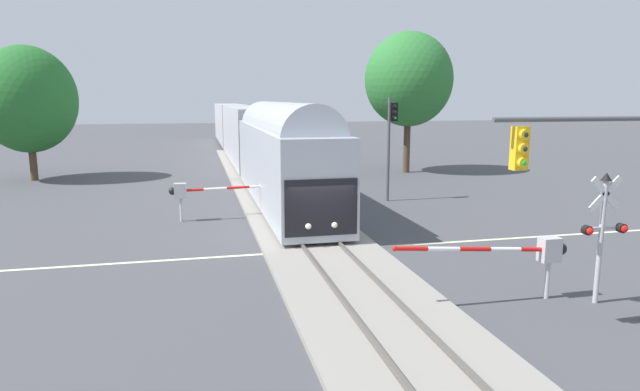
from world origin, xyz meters
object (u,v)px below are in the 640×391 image
at_px(crossing_gate_far, 195,191).
at_px(oak_far_right, 409,80).
at_px(traffic_signal_far_side, 391,132).
at_px(traffic_signal_near_right, 616,164).
at_px(crossing_gate_near, 533,252).
at_px(commuter_train, 248,133).
at_px(crossing_signal_mast, 603,225).
at_px(pine_left_background, 27,100).

bearing_deg(crossing_gate_far, oak_far_right, 40.54).
distance_m(traffic_signal_far_side, oak_far_right, 12.66).
bearing_deg(traffic_signal_far_side, traffic_signal_near_right, -92.45).
relative_size(crossing_gate_near, traffic_signal_near_right, 0.97).
xyz_separation_m(commuter_train, crossing_signal_mast, (6.34, -34.71, -0.47)).
bearing_deg(traffic_signal_near_right, crossing_gate_far, 124.03).
bearing_deg(pine_left_background, traffic_signal_far_side, -30.89).
bearing_deg(crossing_signal_mast, pine_left_background, 127.10).
relative_size(commuter_train, crossing_signal_mast, 16.14).
bearing_deg(crossing_gate_near, oak_far_right, 75.57).
bearing_deg(commuter_train, traffic_signal_near_right, -81.59).
relative_size(crossing_gate_far, pine_left_background, 0.64).
relative_size(crossing_gate_near, oak_far_right, 0.50).
xyz_separation_m(traffic_signal_near_right, pine_left_background, (-20.84, 30.25, 1.45)).
bearing_deg(crossing_gate_far, traffic_signal_far_side, 14.26).
bearing_deg(crossing_signal_mast, crossing_gate_near, 158.25).
height_order(traffic_signal_near_right, pine_left_background, pine_left_background).
distance_m(crossing_signal_mast, pine_left_background, 36.36).
bearing_deg(pine_left_background, crossing_signal_mast, -52.90).
height_order(traffic_signal_near_right, oak_far_right, oak_far_right).
height_order(commuter_train, pine_left_background, pine_left_background).
xyz_separation_m(commuter_train, crossing_gate_far, (-4.55, -21.44, -1.34)).
height_order(crossing_gate_far, pine_left_background, pine_left_background).
bearing_deg(pine_left_background, traffic_signal_near_right, -55.44).
bearing_deg(traffic_signal_near_right, commuter_train, 98.41).
bearing_deg(commuter_train, crossing_gate_far, -101.99).
bearing_deg(crossing_signal_mast, commuter_train, 100.36).
distance_m(crossing_signal_mast, traffic_signal_far_side, 16.05).
xyz_separation_m(crossing_gate_near, oak_far_right, (6.77, 26.30, 5.63)).
distance_m(commuter_train, oak_far_right, 14.49).
xyz_separation_m(commuter_train, crossing_gate_near, (4.69, -34.05, -1.32)).
relative_size(traffic_signal_near_right, pine_left_background, 0.59).
bearing_deg(commuter_train, traffic_signal_far_side, -72.03).
xyz_separation_m(crossing_signal_mast, traffic_signal_far_side, (-0.27, 15.97, 1.57)).
bearing_deg(crossing_gate_far, commuter_train, 78.01).
relative_size(traffic_signal_near_right, traffic_signal_far_side, 0.95).
bearing_deg(pine_left_background, oak_far_right, -4.07).
xyz_separation_m(traffic_signal_near_right, traffic_signal_far_side, (0.74, 17.34, -0.29)).
bearing_deg(crossing_gate_far, pine_left_background, 125.04).
height_order(traffic_signal_far_side, pine_left_background, pine_left_background).
bearing_deg(commuter_train, crossing_signal_mast, -79.64).
height_order(crossing_gate_near, crossing_signal_mast, crossing_signal_mast).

